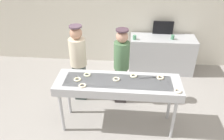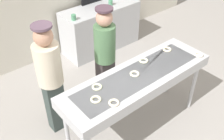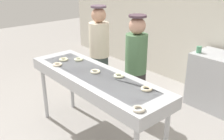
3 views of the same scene
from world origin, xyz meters
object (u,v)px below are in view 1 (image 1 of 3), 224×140
Objects in this scene: sugar_donut_5 at (82,85)px; paper_cup_0 at (135,37)px; paper_cup_1 at (173,37)px; sugar_donut_3 at (87,75)px; menu_display at (163,28)px; fryer_conveyor at (118,85)px; sugar_donut_1 at (116,79)px; prep_counter at (161,54)px; sugar_donut_4 at (160,77)px; sugar_donut_6 at (77,79)px; worker_baker at (121,64)px; sugar_donut_2 at (178,91)px; worker_assistant at (78,60)px; sugar_donut_0 at (134,76)px.

paper_cup_0 is (0.85, 2.13, -0.03)m from sugar_donut_5.
sugar_donut_3 is at bearing -132.85° from paper_cup_1.
paper_cup_0 is 0.83m from menu_display.
fryer_conveyor is 0.11m from sugar_donut_1.
menu_display is at bearing 90.00° from prep_counter.
sugar_donut_4 is 1.42m from sugar_donut_6.
sugar_donut_6 is at bearing -128.47° from prep_counter.
worker_baker reaches higher than prep_counter.
sugar_donut_3 is (-0.55, 0.13, 0.10)m from fryer_conveyor.
sugar_donut_3 is at bearing -114.84° from paper_cup_0.
sugar_donut_1 is at bearing 5.52° from sugar_donut_6.
sugar_donut_1 is 2.36m from prep_counter.
paper_cup_0 reaches higher than sugar_donut_2.
sugar_donut_2 is (0.99, -0.25, 0.00)m from sugar_donut_1.
worker_assistant is 2.45m from menu_display.
worker_baker is at bearing 113.63° from sugar_donut_0.
worker_assistant is 3.28× the size of menu_display.
paper_cup_1 reaches higher than sugar_donut_1.
worker_baker is at bearing 87.98° from fryer_conveyor.
paper_cup_0 is (-0.44, 1.78, -0.03)m from sugar_donut_4.
menu_display is (0.99, 2.35, 0.19)m from fryer_conveyor.
sugar_donut_4 is (0.72, 0.15, 0.10)m from fryer_conveyor.
sugar_donut_1 is 1.00× the size of sugar_donut_6.
sugar_donut_5 is at bearing -121.50° from menu_display.
sugar_donut_1 reaches higher than fryer_conveyor.
paper_cup_1 is at bearing -142.10° from worker_baker.
sugar_donut_4 is 0.08× the size of prep_counter.
paper_cup_1 is (0.94, 1.85, -0.03)m from sugar_donut_0.
sugar_donut_3 is 1.98m from paper_cup_0.
sugar_donut_3 is 0.82m from worker_baker.
menu_display is at bearing 71.45° from sugar_donut_0.
sugar_donut_4 is at bearing -98.02° from prep_counter.
sugar_donut_4 is 1.68m from worker_assistant.
sugar_donut_2 and sugar_donut_3 have the same top height.
paper_cup_1 is (1.77, 2.22, -0.03)m from sugar_donut_5.
sugar_donut_2 is 1.20× the size of paper_cup_1.
sugar_donut_3 is 0.08× the size of prep_counter.
worker_baker reaches higher than paper_cup_0.
paper_cup_0 is (1.13, 1.19, 0.02)m from worker_assistant.
worker_baker reaches higher than sugar_donut_4.
sugar_donut_5 is at bearing -156.04° from sugar_donut_0.
sugar_donut_5 is at bearing -156.42° from sugar_donut_1.
sugar_donut_3 is (-0.52, 0.10, 0.00)m from sugar_donut_1.
sugar_donut_1 is 0.76m from sugar_donut_4.
sugar_donut_5 reaches higher than prep_counter.
worker_baker is (0.59, 0.91, -0.08)m from sugar_donut_5.
sugar_donut_5 is at bearing 179.23° from sugar_donut_2.
paper_cup_1 is (0.21, -0.07, 0.51)m from prep_counter.
sugar_donut_4 reaches higher than fryer_conveyor.
sugar_donut_2 is at bearing 124.83° from worker_baker.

